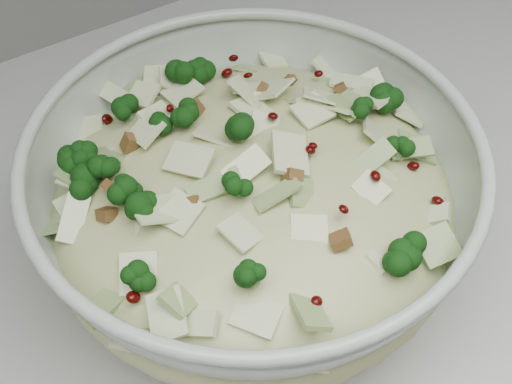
% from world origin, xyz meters
% --- Properties ---
extents(counter, '(3.60, 0.60, 0.90)m').
position_xyz_m(counter, '(0.00, 1.70, 0.45)').
color(counter, '#AFAFAA').
rests_on(counter, floor).
extents(mixing_bowl, '(0.35, 0.35, 0.14)m').
position_xyz_m(mixing_bowl, '(-0.41, 1.60, 0.97)').
color(mixing_bowl, '#A0B1A3').
rests_on(mixing_bowl, counter).
extents(salad, '(0.39, 0.39, 0.14)m').
position_xyz_m(salad, '(-0.41, 1.60, 0.99)').
color(salad, '#BBBF82').
rests_on(salad, mixing_bowl).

